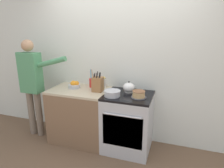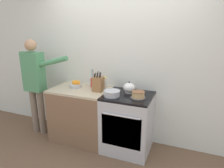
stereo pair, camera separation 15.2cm
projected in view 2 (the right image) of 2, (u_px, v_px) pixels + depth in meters
name	position (u px, v px, depth m)	size (l,w,h in m)	color
ground_plane	(106.00, 156.00, 2.97)	(16.00, 16.00, 0.00)	brown
wall_back	(122.00, 63.00, 3.19)	(8.00, 0.04, 2.60)	silver
counter_cabinet	(81.00, 114.00, 3.34)	(0.92, 0.64, 0.89)	brown
stove_range	(128.00, 123.00, 3.04)	(0.70, 0.67, 0.89)	#B7BABF
layer_cake	(138.00, 95.00, 2.79)	(0.22, 0.22, 0.10)	#4C4C51
tea_kettle	(129.00, 88.00, 3.01)	(0.22, 0.18, 0.17)	white
mixing_bowl	(112.00, 93.00, 2.86)	(0.24, 0.24, 0.09)	#B7BABF
knife_block	(98.00, 84.00, 3.07)	(0.15, 0.14, 0.31)	olive
utensil_crock	(94.00, 82.00, 3.30)	(0.10, 0.10, 0.30)	red
fruit_bowl	(76.00, 84.00, 3.28)	(0.19, 0.19, 0.12)	#B7BABF
milk_carton	(104.00, 82.00, 3.23)	(0.07, 0.07, 0.20)	white
person_baker	(35.00, 79.00, 3.38)	(0.94, 0.20, 1.66)	#7A6B5B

